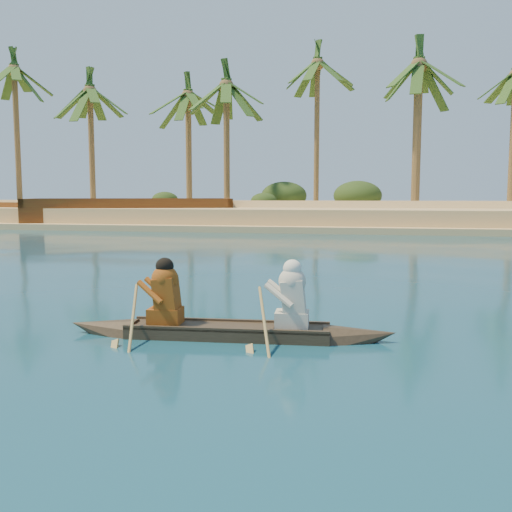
# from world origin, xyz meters

# --- Properties ---
(ground) EXTENTS (160.00, 160.00, 0.00)m
(ground) POSITION_xyz_m (0.00, 0.00, 0.00)
(ground) COLOR #0B3546
(ground) RESTS_ON ground
(sandy_embankment) EXTENTS (150.00, 51.00, 1.50)m
(sandy_embankment) POSITION_xyz_m (0.00, 46.89, 0.53)
(sandy_embankment) COLOR tan
(sandy_embankment) RESTS_ON ground
(palm_grove) EXTENTS (110.00, 14.00, 16.00)m
(palm_grove) POSITION_xyz_m (0.00, 35.00, 8.00)
(palm_grove) COLOR #284A1A
(palm_grove) RESTS_ON ground
(shrub_cluster) EXTENTS (100.00, 6.00, 2.40)m
(shrub_cluster) POSITION_xyz_m (0.00, 31.50, 1.20)
(shrub_cluster) COLOR #263D16
(shrub_cluster) RESTS_ON ground
(canoe) EXTENTS (5.09, 1.00, 1.39)m
(canoe) POSITION_xyz_m (1.73, -1.11, 0.27)
(canoe) COLOR #3C2E21
(canoe) RESTS_ON ground
(barge_left) EXTENTS (12.22, 7.07, 1.93)m
(barge_left) POSITION_xyz_m (-19.78, 27.00, 0.68)
(barge_left) COLOR #5C3813
(barge_left) RESTS_ON ground
(barge_mid) EXTENTS (14.15, 8.52, 2.24)m
(barge_mid) POSITION_xyz_m (-12.00, 26.78, 0.78)
(barge_mid) COLOR #5C3813
(barge_mid) RESTS_ON ground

